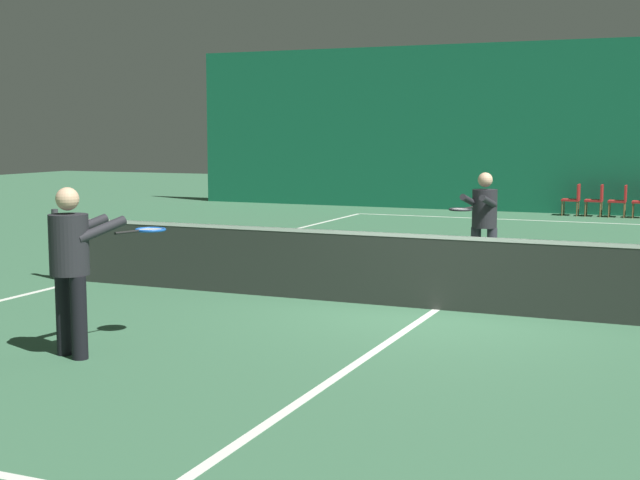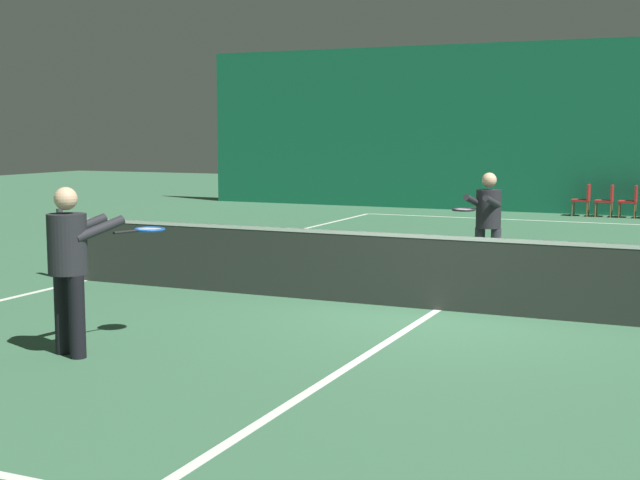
% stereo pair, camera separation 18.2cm
% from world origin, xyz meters
% --- Properties ---
extents(ground_plane, '(60.00, 60.00, 0.00)m').
position_xyz_m(ground_plane, '(0.00, 0.00, 0.00)').
color(ground_plane, '#386647').
extents(backdrop_curtain, '(23.00, 0.12, 4.66)m').
position_xyz_m(backdrop_curtain, '(0.00, 14.16, 2.33)').
color(backdrop_curtain, '#146042').
rests_on(backdrop_curtain, ground).
extents(court_line_baseline_far, '(11.00, 0.10, 0.00)m').
position_xyz_m(court_line_baseline_far, '(0.00, 11.90, 0.00)').
color(court_line_baseline_far, silver).
rests_on(court_line_baseline_far, ground).
extents(court_line_service_far, '(8.25, 0.10, 0.00)m').
position_xyz_m(court_line_service_far, '(0.00, 6.40, 0.00)').
color(court_line_service_far, silver).
rests_on(court_line_service_far, ground).
extents(court_line_sideline_left, '(0.10, 23.80, 0.00)m').
position_xyz_m(court_line_sideline_left, '(-5.50, 0.00, 0.00)').
color(court_line_sideline_left, silver).
rests_on(court_line_sideline_left, ground).
extents(court_line_centre, '(0.10, 12.80, 0.00)m').
position_xyz_m(court_line_centre, '(0.00, 0.00, 0.00)').
color(court_line_centre, silver).
rests_on(court_line_centre, ground).
extents(tennis_net, '(12.00, 0.10, 1.07)m').
position_xyz_m(tennis_net, '(0.00, 0.00, 0.51)').
color(tennis_net, '#2D332D').
rests_on(tennis_net, ground).
extents(player_near, '(0.77, 1.41, 1.70)m').
position_xyz_m(player_near, '(-2.69, -3.67, 0.99)').
color(player_near, black).
rests_on(player_near, ground).
extents(player_far, '(0.52, 1.36, 1.63)m').
position_xyz_m(player_far, '(0.03, 2.43, 0.95)').
color(player_far, '#2D2D38').
rests_on(player_far, ground).
extents(courtside_chair_0, '(0.44, 0.44, 0.84)m').
position_xyz_m(courtside_chair_0, '(-0.06, 13.61, 0.49)').
color(courtside_chair_0, brown).
rests_on(courtside_chair_0, ground).
extents(courtside_chair_1, '(0.44, 0.44, 0.84)m').
position_xyz_m(courtside_chair_1, '(0.53, 13.61, 0.49)').
color(courtside_chair_1, brown).
rests_on(courtside_chair_1, ground).
extents(courtside_chair_2, '(0.44, 0.44, 0.84)m').
position_xyz_m(courtside_chair_2, '(1.12, 13.61, 0.49)').
color(courtside_chair_2, brown).
rests_on(courtside_chair_2, ground).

